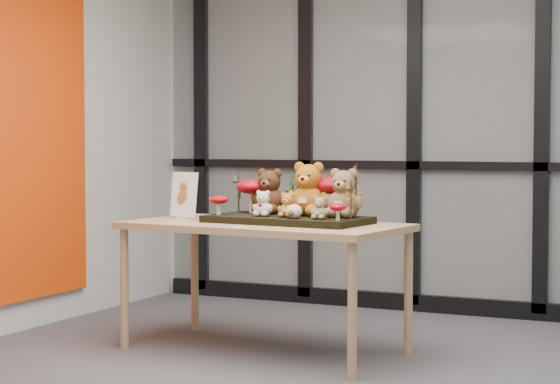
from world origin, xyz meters
The scene contains 22 objects.
room_shell centered at (0.00, 0.00, 1.68)m, with size 5.00×5.00×5.00m.
glass_partition centered at (0.00, 2.47, 1.42)m, with size 4.90×0.06×2.78m.
display_table centered at (-0.80, 0.75, 0.69)m, with size 1.68×0.96×0.75m.
diorama_tray centered at (-0.67, 0.80, 0.77)m, with size 0.92×0.46×0.04m, color black.
bear_pooh_yellow centered at (-0.57, 0.87, 0.96)m, with size 0.26×0.24×0.34m, color #AF6015, non-canonical shape.
bear_brown_medium centered at (-0.85, 0.93, 0.94)m, with size 0.23×0.20×0.30m, color #422311, non-canonical shape.
bear_tan_back centered at (-0.34, 0.84, 0.95)m, with size 0.23×0.21×0.31m, color olive, non-canonical shape.
bear_small_yellow centered at (-0.63, 0.72, 0.87)m, with size 0.12×0.11×0.16m, color #C17829, non-canonical shape.
bear_white_bow centered at (-0.79, 0.72, 0.88)m, with size 0.13×0.11×0.17m, color white, non-canonical shape.
bear_beige_small centered at (-0.41, 0.66, 0.86)m, with size 0.11×0.10×0.14m, color #9E8F56, non-canonical shape.
plush_cream_hedgehog centered at (-0.56, 0.64, 0.84)m, with size 0.07×0.06×0.09m, color white, non-canonical shape.
mushroom_back_left centered at (-0.98, 0.96, 0.91)m, with size 0.20×0.20×0.22m, color #95040E, non-canonical shape.
mushroom_back_right centered at (-0.43, 0.93, 0.92)m, with size 0.23×0.23×0.25m, color #95040E, non-canonical shape.
mushroom_front_left centered at (-1.08, 0.72, 0.86)m, with size 0.11×0.11×0.13m, color #95040E, non-canonical shape.
mushroom_front_right centered at (-0.29, 0.62, 0.85)m, with size 0.09×0.09×0.11m, color #95040E, non-canonical shape.
sprig_green_far_left centered at (-1.07, 0.96, 0.91)m, with size 0.05×0.05×0.23m, color #14370C, non-canonical shape.
sprig_green_mid_left centered at (-0.91, 0.99, 0.90)m, with size 0.05×0.05×0.22m, color #14370C, non-canonical shape.
sprig_dry_far_right centered at (-0.27, 0.86, 0.94)m, with size 0.05×0.05×0.30m, color brown, non-canonical shape.
sprig_dry_mid_right centered at (-0.25, 0.73, 0.90)m, with size 0.05×0.05×0.22m, color brown, non-canonical shape.
sprig_green_centre centered at (-0.72, 0.98, 0.90)m, with size 0.05×0.05×0.22m, color #14370C, non-canonical shape.
sign_holder centered at (-1.38, 0.83, 0.88)m, with size 0.20×0.08×0.28m.
label_card centered at (-0.78, 0.42, 0.75)m, with size 0.09×0.03×0.00m, color white.
Camera 1 is at (1.79, -4.48, 1.24)m, focal length 65.00 mm.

